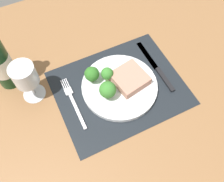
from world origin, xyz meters
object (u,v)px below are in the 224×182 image
Objects in this scene: steak at (129,78)px; fork at (73,102)px; plate at (119,86)px; knife at (158,69)px; wine_glass at (25,77)px.

fork is at bearing 176.67° from steak.
plate reaches higher than knife.
knife reaches higher than fork.
knife is (14.86, 0.53, -0.50)cm from plate.
plate is 1.06× the size of knife.
plate reaches higher than fork.
knife is (11.35, 0.21, -2.78)cm from steak.
steak is 11.69cm from knife.
plate is 4.21cm from steak.
steak is 0.52× the size of fork.
wine_glass is (-40.38, 9.47, 9.29)cm from knife.
wine_glass reaches higher than fork.
wine_glass is at bearing 158.59° from plate.
knife is 42.50cm from wine_glass.
knife is at bearing 1.07° from steak.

